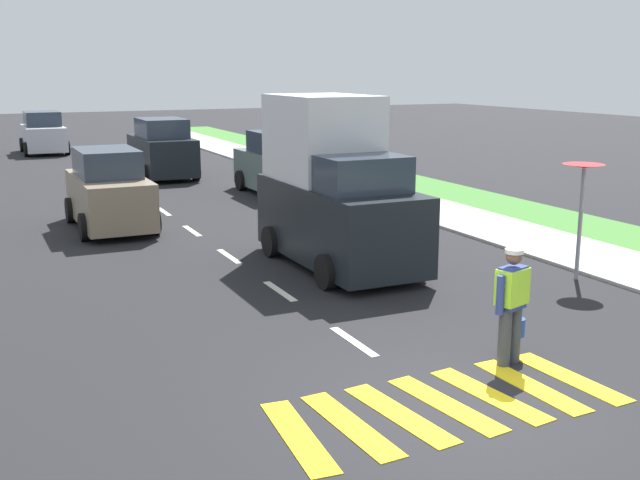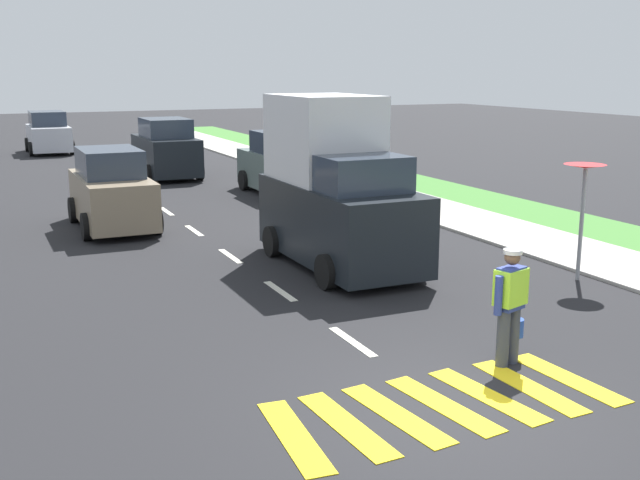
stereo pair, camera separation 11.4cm
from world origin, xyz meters
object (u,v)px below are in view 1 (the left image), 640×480
(road_worker, at_px, (512,300))
(delivery_truck, at_px, (335,190))
(yield_sign, at_px, (583,176))
(car_oncoming_third, at_px, (43,134))
(car_outgoing_far, at_px, (162,150))
(car_parked_far, at_px, (280,165))
(car_oncoming_lead, at_px, (109,192))

(road_worker, relative_size, delivery_truck, 0.36)
(yield_sign, height_order, car_oncoming_third, yield_sign)
(car_outgoing_far, bearing_deg, yield_sign, -77.54)
(car_outgoing_far, xyz_separation_m, car_parked_far, (2.58, -5.53, -0.08))
(delivery_truck, relative_size, car_oncoming_lead, 1.15)
(car_parked_far, relative_size, car_oncoming_third, 1.05)
(delivery_truck, height_order, car_oncoming_third, delivery_truck)
(road_worker, height_order, car_oncoming_lead, car_oncoming_lead)
(road_worker, distance_m, car_outgoing_far, 20.79)
(car_oncoming_lead, height_order, car_parked_far, car_oncoming_lead)
(car_oncoming_lead, height_order, car_oncoming_third, car_oncoming_lead)
(yield_sign, bearing_deg, car_parked_far, 96.28)
(road_worker, xyz_separation_m, yield_sign, (4.05, 3.02, 1.13))
(delivery_truck, relative_size, car_oncoming_third, 1.17)
(car_oncoming_third, bearing_deg, car_parked_far, -70.68)
(road_worker, relative_size, car_oncoming_third, 0.43)
(road_worker, distance_m, delivery_truck, 6.15)
(delivery_truck, distance_m, car_parked_far, 9.51)
(car_outgoing_far, xyz_separation_m, car_oncoming_lead, (-3.53, -8.82, -0.09))
(car_parked_far, distance_m, car_oncoming_third, 17.49)
(road_worker, distance_m, car_oncoming_lead, 12.44)
(delivery_truck, bearing_deg, yield_sign, -38.89)
(yield_sign, distance_m, car_oncoming_lead, 11.70)
(car_oncoming_lead, bearing_deg, car_parked_far, 28.35)
(yield_sign, xyz_separation_m, car_outgoing_far, (-3.93, 17.77, -1.02))
(delivery_truck, bearing_deg, road_worker, -92.16)
(delivery_truck, bearing_deg, car_outgoing_far, 90.40)
(yield_sign, height_order, car_parked_far, yield_sign)
(car_oncoming_lead, bearing_deg, car_outgoing_far, 68.18)
(delivery_truck, xyz_separation_m, car_oncoming_lead, (-3.64, 5.86, -0.65))
(road_worker, bearing_deg, car_parked_far, 79.94)
(yield_sign, relative_size, car_oncoming_third, 0.58)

